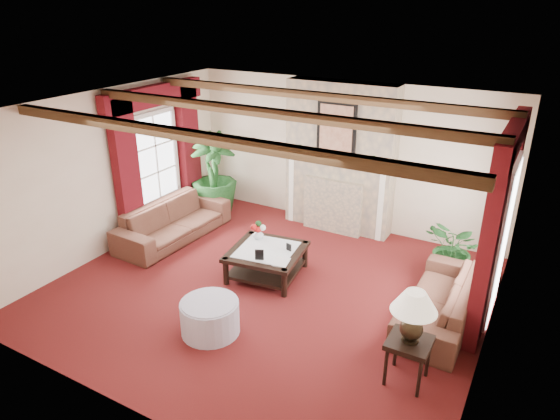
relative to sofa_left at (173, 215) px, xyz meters
The scene contains 23 objects.
floor 2.49m from the sofa_left, 15.56° to the right, with size 6.00×6.00×0.00m, color #500E13.
ceiling 3.34m from the sofa_left, 15.56° to the right, with size 6.00×6.00×0.00m, color white.
back_wall 3.28m from the sofa_left, 41.56° to the left, with size 6.00×0.02×2.70m, color beige.
left_wall 1.29m from the sofa_left, 134.23° to the right, with size 0.02×5.50×2.70m, color beige.
right_wall 5.48m from the sofa_left, ahead, with size 0.02×5.50×2.70m, color beige.
ceiling_beams 3.29m from the sofa_left, 15.56° to the right, with size 6.00×3.00×0.12m, color #321F10, non-canonical shape.
fireplace 3.78m from the sofa_left, 38.73° to the left, with size 2.00×0.52×2.70m, color tan, non-canonical shape.
french_door_left 1.83m from the sofa_left, 150.64° to the left, with size 0.10×1.10×2.16m, color white, non-canonical shape.
french_door_right 5.60m from the sofa_left, ahead, with size 0.10×1.10×2.16m, color white, non-canonical shape.
curtains_left 2.20m from the sofa_left, 145.53° to the left, with size 0.20×2.40×2.55m, color #490913, non-canonical shape.
curtains_right 5.64m from the sofa_left, ahead, with size 0.20×2.40×2.55m, color #490913, non-canonical shape.
sofa_left is the anchor object (origin of this frame).
sofa_right 4.74m from the sofa_left, ahead, with size 0.60×2.07×0.81m, color #350E13.
potted_palm 1.33m from the sofa_left, 92.66° to the left, with size 1.73×1.80×0.90m, color black.
small_plant 4.77m from the sofa_left, 12.29° to the left, with size 1.27×1.28×0.74m, color black.
coffee_table 2.16m from the sofa_left, ahead, with size 1.08×1.08×0.44m, color black, non-canonical shape.
side_table 4.95m from the sofa_left, 18.35° to the right, with size 0.47×0.47×0.55m, color black, non-canonical shape.
ottoman 2.95m from the sofa_left, 40.64° to the right, with size 0.76×0.76×0.44m, color #A7A4BA.
table_lamp 4.96m from the sofa_left, 18.35° to the right, with size 0.50×0.50×0.64m, color black, non-canonical shape.
flower_vase 1.83m from the sofa_left, ahead, with size 0.19×0.19×0.17m, color silver.
book 2.50m from the sofa_left, 13.61° to the right, with size 0.21×0.07×0.29m, color black.
photo_frame_a 2.30m from the sofa_left, 16.46° to the right, with size 0.13×0.02×0.17m, color black, non-canonical shape.
photo_frame_b 2.45m from the sofa_left, ahead, with size 0.09×0.02×0.12m, color black, non-canonical shape.
Camera 1 is at (3.28, -5.48, 4.00)m, focal length 32.00 mm.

